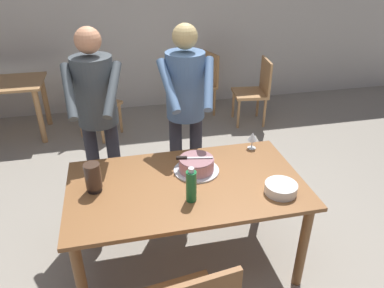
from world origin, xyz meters
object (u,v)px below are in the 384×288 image
(main_dining_table, at_px, (186,195))
(background_chair_1, at_px, (94,99))
(person_standing_beside, at_px, (97,109))
(cake_knife, at_px, (187,158))
(wine_glass_near, at_px, (253,137))
(water_bottle, at_px, (191,186))
(background_chair_0, at_px, (255,89))
(background_table, at_px, (4,95))
(cake_on_platter, at_px, (196,165))
(person_cutting_cake, at_px, (186,103))
(hurricane_lamp, at_px, (93,177))
(plate_stack, at_px, (281,188))
(background_chair_2, at_px, (202,81))

(main_dining_table, relative_size, background_chair_1, 1.85)
(main_dining_table, bearing_deg, person_standing_beside, 129.25)
(main_dining_table, bearing_deg, cake_knife, 76.71)
(main_dining_table, relative_size, cake_knife, 6.17)
(main_dining_table, distance_m, wine_glass_near, 0.77)
(water_bottle, height_order, background_chair_0, water_bottle)
(main_dining_table, height_order, person_standing_beside, person_standing_beside)
(cake_knife, xyz_separation_m, background_table, (-1.83, 2.49, -0.29))
(background_table, height_order, background_chair_0, background_chair_0)
(water_bottle, bearing_deg, background_chair_0, 60.08)
(main_dining_table, height_order, cake_on_platter, cake_on_platter)
(cake_knife, bearing_deg, background_table, 126.34)
(background_chair_0, bearing_deg, person_cutting_cake, -128.25)
(cake_knife, bearing_deg, main_dining_table, -103.29)
(background_table, bearing_deg, hurricane_lamp, -65.76)
(plate_stack, bearing_deg, water_bottle, 175.19)
(cake_on_platter, relative_size, plate_stack, 1.55)
(water_bottle, bearing_deg, person_standing_beside, 122.26)
(person_cutting_cake, xyz_separation_m, background_chair_0, (1.33, 1.69, -0.58))
(plate_stack, distance_m, hurricane_lamp, 1.27)
(person_cutting_cake, bearing_deg, cake_knife, -101.12)
(cake_knife, xyz_separation_m, hurricane_lamp, (-0.67, -0.10, -0.01))
(background_chair_0, bearing_deg, background_chair_2, 143.73)
(main_dining_table, bearing_deg, background_chair_1, 105.88)
(plate_stack, height_order, person_standing_beside, person_standing_beside)
(cake_on_platter, relative_size, person_standing_beside, 0.20)
(cake_on_platter, bearing_deg, person_standing_beside, 140.18)
(water_bottle, relative_size, background_table, 0.25)
(plate_stack, bearing_deg, background_chair_0, 71.70)
(person_cutting_cake, bearing_deg, background_chair_1, 115.22)
(cake_knife, relative_size, wine_glass_near, 1.87)
(wine_glass_near, height_order, water_bottle, water_bottle)
(background_chair_0, bearing_deg, background_chair_1, 177.19)
(cake_on_platter, height_order, background_chair_2, background_chair_2)
(hurricane_lamp, height_order, background_chair_0, hurricane_lamp)
(water_bottle, xyz_separation_m, person_cutting_cake, (0.15, 0.88, 0.21))
(wine_glass_near, bearing_deg, plate_stack, -92.84)
(hurricane_lamp, relative_size, background_chair_2, 0.23)
(main_dining_table, height_order, cake_knife, cake_knife)
(cake_on_platter, height_order, person_cutting_cake, person_cutting_cake)
(wine_glass_near, bearing_deg, cake_on_platter, -155.47)
(person_standing_beside, bearing_deg, cake_knife, -42.22)
(main_dining_table, distance_m, cake_on_platter, 0.23)
(background_chair_0, relative_size, background_chair_1, 1.00)
(hurricane_lamp, relative_size, background_table, 0.21)
(person_cutting_cake, height_order, background_chair_2, person_cutting_cake)
(plate_stack, height_order, person_cutting_cake, person_cutting_cake)
(wine_glass_near, distance_m, water_bottle, 0.86)
(cake_on_platter, xyz_separation_m, person_standing_beside, (-0.69, 0.57, 0.27))
(wine_glass_near, distance_m, background_table, 3.34)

